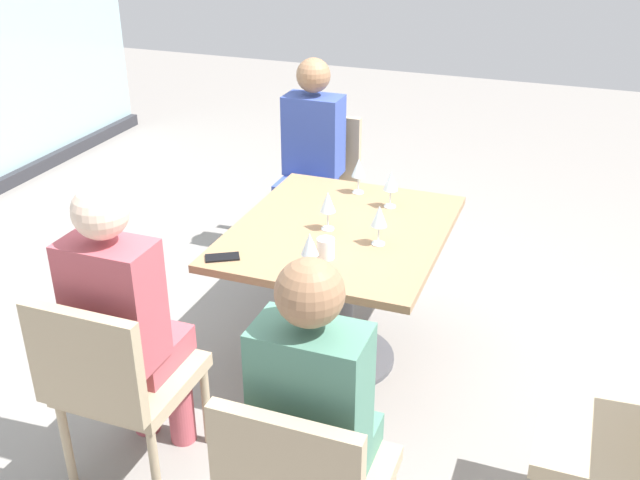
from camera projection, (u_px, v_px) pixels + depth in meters
ground_plane at (338, 358)px, 3.73m from camera, size 12.00×12.00×0.00m
dining_table_main at (340, 264)px, 3.49m from camera, size 1.13×0.95×0.73m
chair_far_right at (317, 180)px, 4.58m from camera, size 0.51×0.46×0.87m
chair_far_left at (116, 377)px, 2.78m from camera, size 0.51×0.46×0.87m
chair_front_left at (638, 433)px, 2.50m from camera, size 0.46×0.50×0.87m
person_far_right at (310, 154)px, 4.39m from camera, size 0.39×0.34×1.26m
person_far_left at (126, 317)px, 2.78m from camera, size 0.39×0.34×1.26m
person_side_end at (318, 412)px, 2.29m from camera, size 0.39×0.34×1.26m
wine_glass_0 at (328, 203)px, 3.34m from camera, size 0.07×0.07×0.18m
wine_glass_1 at (359, 169)px, 3.73m from camera, size 0.07×0.07×0.18m
wine_glass_2 at (391, 182)px, 3.57m from camera, size 0.07×0.07×0.18m
wine_glass_3 at (310, 245)px, 2.96m from camera, size 0.07×0.07×0.18m
wine_glass_4 at (379, 217)px, 3.20m from camera, size 0.07×0.07×0.18m
coffee_cup at (326, 248)px, 3.13m from camera, size 0.08×0.08×0.09m
cell_phone_on_table at (222, 257)px, 3.14m from camera, size 0.13×0.16×0.01m
handbag_0 at (393, 252)px, 4.48m from camera, size 0.34×0.28×0.28m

